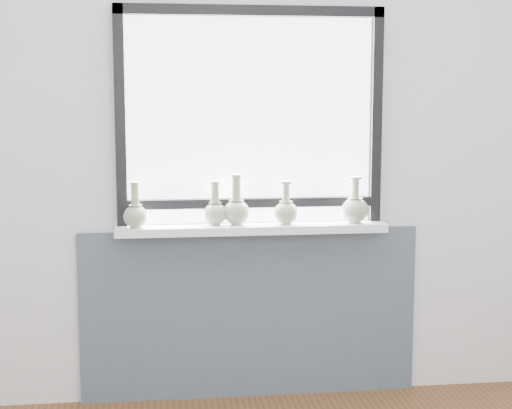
{
  "coord_description": "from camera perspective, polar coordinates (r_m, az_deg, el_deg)",
  "views": [
    {
      "loc": [
        -0.45,
        -2.04,
        1.52
      ],
      "look_at": [
        0.0,
        1.55,
        1.02
      ],
      "focal_mm": 55.0,
      "sensor_mm": 36.0,
      "label": 1
    }
  ],
  "objects": [
    {
      "name": "window",
      "position": [
        3.84,
        -0.42,
        6.7
      ],
      "size": [
        1.3,
        0.06,
        1.05
      ],
      "color": "black",
      "rests_on": "windowsill"
    },
    {
      "name": "vase_c",
      "position": [
        3.81,
        -1.43,
        -0.31
      ],
      "size": [
        0.13,
        0.13,
        0.25
      ],
      "rotation": [
        0.0,
        0.0,
        0.3
      ],
      "color": "#95A787",
      "rests_on": "windowsill"
    },
    {
      "name": "vase_d",
      "position": [
        3.82,
        2.19,
        -0.44
      ],
      "size": [
        0.12,
        0.12,
        0.21
      ],
      "rotation": [
        0.0,
        0.0,
        -0.13
      ],
      "color": "#95A787",
      "rests_on": "windowsill"
    },
    {
      "name": "windowsill",
      "position": [
        3.83,
        -0.3,
        -1.75
      ],
      "size": [
        1.32,
        0.18,
        0.04
      ],
      "primitive_type": "cube",
      "color": "white",
      "rests_on": "apron_panel"
    },
    {
      "name": "vase_b",
      "position": [
        3.81,
        -3.0,
        -0.47
      ],
      "size": [
        0.12,
        0.12,
        0.21
      ],
      "rotation": [
        0.0,
        0.0,
        -0.09
      ],
      "color": "#95A787",
      "rests_on": "windowsill"
    },
    {
      "name": "apron_panel",
      "position": [
        4.0,
        -0.42,
        -7.96
      ],
      "size": [
        1.7,
        0.03,
        0.86
      ],
      "primitive_type": "cube",
      "color": "#45515E",
      "rests_on": "ground"
    },
    {
      "name": "vase_a",
      "position": [
        3.76,
        -8.75,
        -0.67
      ],
      "size": [
        0.12,
        0.12,
        0.22
      ],
      "rotation": [
        0.0,
        0.0,
        -0.36
      ],
      "color": "#95A787",
      "rests_on": "windowsill"
    },
    {
      "name": "vase_e",
      "position": [
        3.9,
        7.21,
        -0.26
      ],
      "size": [
        0.13,
        0.13,
        0.23
      ],
      "rotation": [
        0.0,
        0.0,
        0.02
      ],
      "color": "#95A787",
      "rests_on": "windowsill"
    },
    {
      "name": "back_wall",
      "position": [
        3.88,
        -0.48,
        4.62
      ],
      "size": [
        3.6,
        0.02,
        2.6
      ],
      "primitive_type": "cube",
      "color": "silver",
      "rests_on": "ground"
    }
  ]
}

